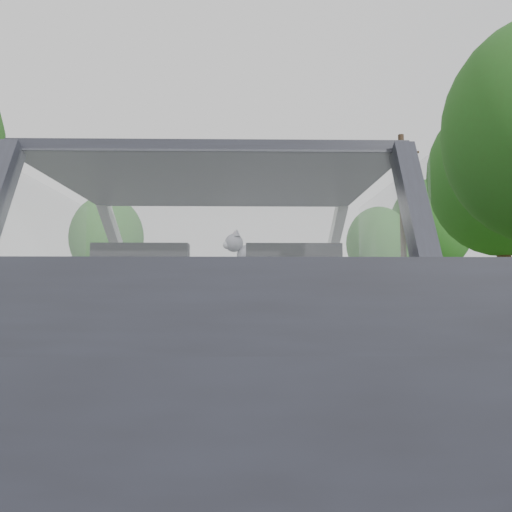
{
  "coord_description": "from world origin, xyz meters",
  "views": [
    {
      "loc": [
        0.16,
        -3.01,
        0.82
      ],
      "look_at": [
        0.22,
        0.59,
        1.1
      ],
      "focal_mm": 35.0,
      "sensor_mm": 36.0,
      "label": 1
    }
  ],
  "objects_px": {
    "cat": "(272,257)",
    "highway_sign": "(331,288)",
    "subject_car": "(221,311)",
    "other_car": "(243,294)",
    "utility_pole": "(403,222)"
  },
  "relations": [
    {
      "from": "other_car",
      "to": "highway_sign",
      "type": "relative_size",
      "value": 2.12
    },
    {
      "from": "cat",
      "to": "utility_pole",
      "type": "relative_size",
      "value": 0.07
    },
    {
      "from": "cat",
      "to": "other_car",
      "type": "xyz_separation_m",
      "value": [
        -0.36,
        21.39,
        -0.25
      ]
    },
    {
      "from": "subject_car",
      "to": "other_car",
      "type": "height_order",
      "value": "other_car"
    },
    {
      "from": "cat",
      "to": "other_car",
      "type": "distance_m",
      "value": 21.4
    },
    {
      "from": "utility_pole",
      "to": "cat",
      "type": "bearing_deg",
      "value": -110.03
    },
    {
      "from": "utility_pole",
      "to": "highway_sign",
      "type": "bearing_deg",
      "value": 113.25
    },
    {
      "from": "subject_car",
      "to": "other_car",
      "type": "bearing_deg",
      "value": 90.07
    },
    {
      "from": "highway_sign",
      "to": "cat",
      "type": "bearing_deg",
      "value": -121.54
    },
    {
      "from": "subject_car",
      "to": "utility_pole",
      "type": "distance_m",
      "value": 22.49
    },
    {
      "from": "utility_pole",
      "to": "subject_car",
      "type": "bearing_deg",
      "value": -110.32
    },
    {
      "from": "subject_car",
      "to": "other_car",
      "type": "distance_m",
      "value": 21.98
    },
    {
      "from": "subject_car",
      "to": "highway_sign",
      "type": "relative_size",
      "value": 1.66
    },
    {
      "from": "subject_car",
      "to": "cat",
      "type": "distance_m",
      "value": 0.77
    },
    {
      "from": "cat",
      "to": "highway_sign",
      "type": "distance_m",
      "value": 26.61
    }
  ]
}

